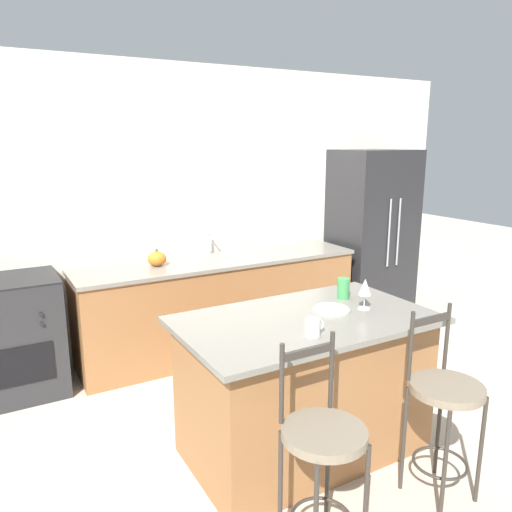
% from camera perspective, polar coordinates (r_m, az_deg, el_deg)
% --- Properties ---
extents(ground_plane, '(18.00, 18.00, 0.00)m').
position_cam_1_polar(ground_plane, '(4.71, -2.02, -12.11)').
color(ground_plane, beige).
extents(wall_back, '(6.00, 0.07, 2.70)m').
position_cam_1_polar(wall_back, '(4.96, -6.02, 5.42)').
color(wall_back, beige).
rests_on(wall_back, ground_plane).
extents(back_counter, '(2.72, 0.70, 0.91)m').
position_cam_1_polar(back_counter, '(4.86, -4.19, -5.50)').
color(back_counter, '#936038').
rests_on(back_counter, ground_plane).
extents(sink_faucet, '(0.02, 0.13, 0.22)m').
position_cam_1_polar(sink_faucet, '(4.89, -5.33, 1.77)').
color(sink_faucet, '#ADAFB5').
rests_on(sink_faucet, back_counter).
extents(kitchen_island, '(1.60, 0.95, 0.93)m').
position_cam_1_polar(kitchen_island, '(3.34, 5.55, -14.41)').
color(kitchen_island, '#936038').
rests_on(kitchen_island, ground_plane).
extents(refrigerator, '(0.84, 0.69, 1.91)m').
position_cam_1_polar(refrigerator, '(5.76, 13.00, 2.23)').
color(refrigerator, '#232326').
rests_on(refrigerator, ground_plane).
extents(oven_range, '(0.80, 0.64, 0.96)m').
position_cam_1_polar(oven_range, '(4.45, -26.43, -8.39)').
color(oven_range, '#28282B').
rests_on(oven_range, ground_plane).
extents(bar_stool_near, '(0.40, 0.40, 1.10)m').
position_cam_1_polar(bar_stool_near, '(2.55, 7.60, -21.30)').
color(bar_stool_near, '#332D28').
rests_on(bar_stool_near, ground_plane).
extents(bar_stool_far, '(0.40, 0.40, 1.10)m').
position_cam_1_polar(bar_stool_far, '(3.08, 20.69, -15.56)').
color(bar_stool_far, '#332D28').
rests_on(bar_stool_far, ground_plane).
extents(dinner_plate, '(0.24, 0.24, 0.02)m').
position_cam_1_polar(dinner_plate, '(3.30, 8.60, -6.03)').
color(dinner_plate, beige).
rests_on(dinner_plate, kitchen_island).
extents(wine_glass, '(0.08, 0.08, 0.20)m').
position_cam_1_polar(wine_glass, '(3.32, 12.35, -3.56)').
color(wine_glass, white).
rests_on(wine_glass, kitchen_island).
extents(coffee_mug, '(0.12, 0.09, 0.10)m').
position_cam_1_polar(coffee_mug, '(2.86, 6.53, -8.07)').
color(coffee_mug, white).
rests_on(coffee_mug, kitchen_island).
extents(tumbler_cup, '(0.09, 0.09, 0.14)m').
position_cam_1_polar(tumbler_cup, '(3.54, 9.94, -3.66)').
color(tumbler_cup, '#3D934C').
rests_on(tumbler_cup, kitchen_island).
extents(pumpkin_decoration, '(0.17, 0.17, 0.15)m').
position_cam_1_polar(pumpkin_decoration, '(4.52, -11.25, -0.31)').
color(pumpkin_decoration, orange).
rests_on(pumpkin_decoration, back_counter).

